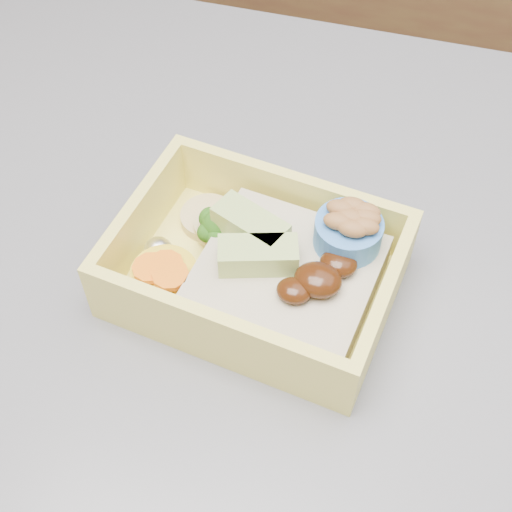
# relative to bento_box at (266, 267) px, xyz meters

# --- Properties ---
(bento_box) EXTENTS (0.20, 0.15, 0.07)m
(bento_box) POSITION_rel_bento_box_xyz_m (0.00, 0.00, 0.00)
(bento_box) COLOR #F5E665
(bento_box) RESTS_ON island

